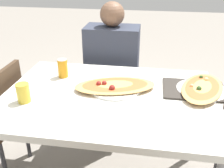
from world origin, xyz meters
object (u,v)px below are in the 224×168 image
pizza_main (115,86)px  pizza_second (202,88)px  person_seated (112,63)px  soda_can (63,68)px  chair_far_seated (114,81)px  drink_glass (23,93)px  dining_table (110,105)px

pizza_main → pizza_second: size_ratio=1.08×
person_seated → pizza_main: 0.61m
person_seated → soda_can: bearing=60.6°
pizza_main → soda_can: soda_can is taller
chair_far_seated → drink_glass: drink_glass is taller
dining_table → pizza_main: bearing=75.8°
person_seated → soda_can: size_ratio=9.62×
pizza_main → pizza_second: pizza_main is taller
pizza_main → dining_table: bearing=-104.2°
chair_far_seated → soda_can: soda_can is taller
dining_table → pizza_second: (0.55, 0.14, 0.09)m
person_seated → pizza_main: (0.11, -0.59, 0.08)m
dining_table → drink_glass: drink_glass is taller
person_seated → pizza_second: person_seated is taller
drink_glass → pizza_second: size_ratio=0.22×
pizza_second → chair_far_seated: bearing=134.8°
chair_far_seated → pizza_main: (0.11, -0.70, 0.30)m
person_seated → soda_can: 0.55m
person_seated → pizza_second: (0.64, -0.54, 0.08)m
chair_far_seated → soda_can: (-0.26, -0.57, 0.34)m
pizza_second → person_seated: bearing=140.1°
drink_glass → pizza_second: (1.01, 0.29, -0.04)m
pizza_second → soda_can: bearing=175.5°
pizza_main → pizza_second: (0.53, 0.06, -0.00)m
dining_table → pizza_main: (0.02, 0.08, 0.09)m
dining_table → drink_glass: bearing=-161.5°
pizza_main → drink_glass: 0.54m
pizza_main → soda_can: 0.40m
chair_far_seated → pizza_second: (0.64, -0.64, 0.30)m
drink_glass → chair_far_seated: bearing=68.5°
soda_can → pizza_second: (0.90, -0.07, -0.04)m
soda_can → drink_glass: (-0.11, -0.36, -0.01)m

